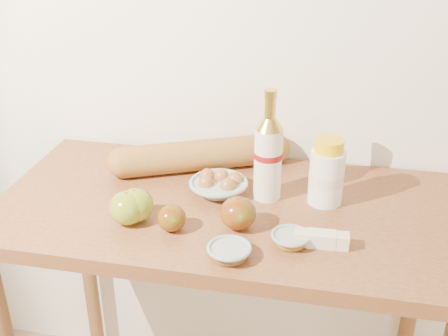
% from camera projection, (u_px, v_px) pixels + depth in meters
% --- Properties ---
extents(back_wall, '(3.50, 0.02, 2.60)m').
position_uv_depth(back_wall, '(250.00, 21.00, 1.56)').
color(back_wall, white).
rests_on(back_wall, ground).
extents(table, '(1.20, 0.60, 0.90)m').
position_uv_depth(table, '(226.00, 243.00, 1.51)').
color(table, brown).
rests_on(table, ground).
extents(bourbon_bottle, '(0.09, 0.09, 0.30)m').
position_uv_depth(bourbon_bottle, '(268.00, 156.00, 1.44)').
color(bourbon_bottle, beige).
rests_on(bourbon_bottle, table).
extents(cream_bottle, '(0.10, 0.10, 0.18)m').
position_uv_depth(cream_bottle, '(327.00, 174.00, 1.43)').
color(cream_bottle, white).
rests_on(cream_bottle, table).
extents(egg_bowl, '(0.17, 0.17, 0.06)m').
position_uv_depth(egg_bowl, '(219.00, 185.00, 1.50)').
color(egg_bowl, '#98A6A1').
rests_on(egg_bowl, table).
extents(baguette, '(0.52, 0.30, 0.09)m').
position_uv_depth(baguette, '(201.00, 155.00, 1.62)').
color(baguette, '#AC7934').
rests_on(baguette, table).
extents(apple_yellowgreen, '(0.11, 0.11, 0.08)m').
position_uv_depth(apple_yellowgreen, '(128.00, 208.00, 1.36)').
color(apple_yellowgreen, '#A19120').
rests_on(apple_yellowgreen, table).
extents(apple_redgreen_front, '(0.09, 0.09, 0.06)m').
position_uv_depth(apple_redgreen_front, '(172.00, 218.00, 1.34)').
color(apple_redgreen_front, maroon).
rests_on(apple_redgreen_front, table).
extents(apple_redgreen_right, '(0.11, 0.11, 0.08)m').
position_uv_depth(apple_redgreen_right, '(238.00, 213.00, 1.34)').
color(apple_redgreen_right, '#8F070A').
rests_on(apple_redgreen_right, table).
extents(sugar_bowl, '(0.11, 0.11, 0.03)m').
position_uv_depth(sugar_bowl, '(229.00, 251.00, 1.24)').
color(sugar_bowl, '#8D9A94').
rests_on(sugar_bowl, table).
extents(syrup_bowl, '(0.10, 0.10, 0.03)m').
position_uv_depth(syrup_bowl, '(291.00, 238.00, 1.29)').
color(syrup_bowl, gray).
rests_on(syrup_bowl, table).
extents(butter_stick, '(0.12, 0.04, 0.04)m').
position_uv_depth(butter_stick, '(322.00, 239.00, 1.28)').
color(butter_stick, beige).
rests_on(butter_stick, table).
extents(apple_extra, '(0.11, 0.11, 0.08)m').
position_uv_depth(apple_extra, '(135.00, 205.00, 1.37)').
color(apple_extra, '#A19120').
rests_on(apple_extra, table).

